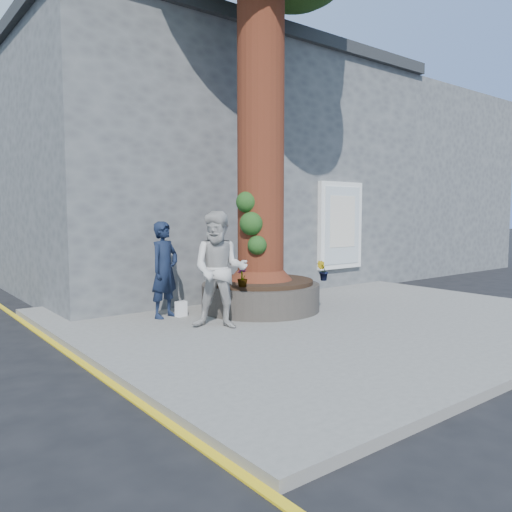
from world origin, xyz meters
TOP-DOWN VIEW (x-y plane):
  - ground at (0.00, 0.00)m, footprint 120.00×120.00m
  - pavement at (1.50, 1.00)m, footprint 9.00×8.00m
  - yellow_line at (-3.05, 1.00)m, footprint 0.10×30.00m
  - stone_shop at (2.50, 7.20)m, footprint 10.30×8.30m
  - neighbour_shop at (10.50, 7.20)m, footprint 6.00×8.00m
  - planter at (0.80, 2.00)m, footprint 2.30×2.30m
  - man at (-1.01, 2.52)m, footprint 0.75×0.62m
  - woman at (-0.69, 1.21)m, footprint 1.19×1.17m
  - shopping_bag at (-0.75, 2.40)m, footprint 0.21×0.14m
  - plant_a at (-0.03, 2.55)m, footprint 0.25×0.20m
  - plant_b at (1.65, 1.15)m, footprint 0.29×0.29m
  - plant_c at (-0.05, 1.45)m, footprint 0.18×0.18m
  - plant_d at (1.65, 2.61)m, footprint 0.34×0.33m

SIDE VIEW (x-z plane):
  - ground at x=0.00m, z-range 0.00..0.00m
  - yellow_line at x=-3.05m, z-range 0.00..0.01m
  - pavement at x=1.50m, z-range 0.00..0.12m
  - shopping_bag at x=-0.75m, z-range 0.12..0.40m
  - planter at x=0.80m, z-range 0.11..0.71m
  - plant_d at x=1.65m, z-range 0.72..1.00m
  - plant_c at x=-0.05m, z-range 0.72..1.05m
  - plant_b at x=1.65m, z-range 0.72..1.10m
  - plant_a at x=-0.03m, z-range 0.72..1.13m
  - man at x=-1.01m, z-range 0.12..1.87m
  - woman at x=-0.69m, z-range 0.12..2.05m
  - neighbour_shop at x=10.50m, z-range 0.00..6.00m
  - stone_shop at x=2.50m, z-range 0.01..6.31m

